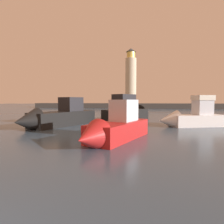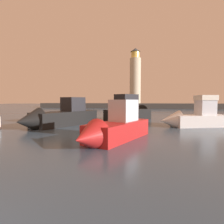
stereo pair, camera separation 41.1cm
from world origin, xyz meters
The scene contains 7 objects.
ground_plane centered at (0.00, 31.06, 0.00)m, with size 220.00×220.00×0.00m, color #384C60.
breakwater centered at (0.00, 62.12, 0.83)m, with size 68.19×5.82×1.65m, color #423F3D.
lighthouse centered at (-0.71, 62.12, 10.28)m, with size 3.64×3.64×18.20m.
motorboat_0 centered at (1.97, 24.80, 1.13)m, with size 6.91×8.64×3.86m.
motorboat_1 centered at (1.85, 10.74, 0.84)m, with size 4.40×7.39×3.03m.
motorboat_2 centered at (8.45, 18.99, 0.91)m, with size 7.23×4.26×3.57m.
motorboat_4 centered at (-5.09, 16.66, 0.96)m, with size 5.92×9.33×3.37m.
Camera 2 is at (4.22, -1.24, 2.67)m, focal length 30.15 mm.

